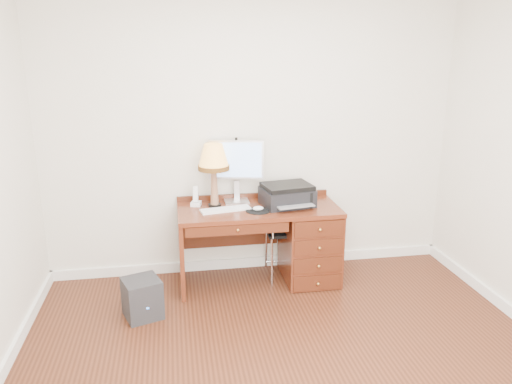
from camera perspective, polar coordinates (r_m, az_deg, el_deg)
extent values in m
plane|color=#37180C|center=(3.76, 4.18, -19.42)|extent=(4.00, 4.00, 0.00)
plane|color=silver|center=(4.85, -0.41, 6.26)|extent=(4.00, 0.00, 4.00)
cube|color=white|center=(5.22, -0.35, -7.99)|extent=(4.00, 0.03, 0.10)
cube|color=#602614|center=(4.66, 0.31, -2.03)|extent=(1.50, 0.65, 0.04)
cube|color=#602614|center=(4.89, 6.11, -5.89)|extent=(0.50, 0.61, 0.71)
cube|color=#602614|center=(4.73, -8.51, -6.80)|extent=(0.04, 0.61, 0.71)
cube|color=#4C1E0F|center=(4.99, -3.01, -4.06)|extent=(0.96, 0.03, 0.39)
cube|color=#4C1E0F|center=(4.36, -2.11, -4.31)|extent=(0.91, 0.03, 0.09)
sphere|color=#BF8C3F|center=(4.60, 7.23, -7.42)|extent=(0.03, 0.03, 0.03)
cube|color=silver|center=(4.82, -2.23, -1.05)|extent=(0.26, 0.21, 0.02)
cube|color=silver|center=(4.84, -2.32, 0.28)|extent=(0.06, 0.04, 0.19)
cube|color=silver|center=(4.75, -2.33, 3.72)|extent=(0.52, 0.15, 0.38)
cube|color=#4C8CF2|center=(4.72, -2.29, 3.66)|extent=(0.47, 0.10, 0.33)
cube|color=white|center=(4.58, -3.50, -2.00)|extent=(0.48, 0.21, 0.02)
cylinder|color=black|center=(4.55, 0.24, -2.16)|extent=(0.23, 0.23, 0.01)
ellipsoid|color=white|center=(4.54, 0.24, -1.88)|extent=(0.10, 0.07, 0.04)
cube|color=black|center=(4.71, 3.56, -0.55)|extent=(0.51, 0.43, 0.16)
cube|color=black|center=(4.68, 3.59, 0.65)|extent=(0.49, 0.40, 0.04)
cylinder|color=black|center=(4.71, -4.74, -1.49)|extent=(0.12, 0.12, 0.02)
cone|color=#966247|center=(4.65, -4.79, 0.70)|extent=(0.08, 0.08, 0.35)
cone|color=#FFB550|center=(4.58, -4.88, 4.14)|extent=(0.29, 0.29, 0.22)
cylinder|color=#593814|center=(4.61, -4.85, 2.81)|extent=(0.29, 0.29, 0.04)
cube|color=white|center=(4.73, -6.87, -1.34)|extent=(0.11, 0.11, 0.04)
cube|color=white|center=(4.70, -6.91, -0.24)|extent=(0.06, 0.07, 0.15)
cylinder|color=black|center=(4.92, 4.38, -0.15)|extent=(0.09, 0.09, 0.11)
cube|color=black|center=(4.89, 3.60, -4.27)|extent=(0.44, 0.44, 0.03)
cube|color=black|center=(4.61, 4.23, -1.67)|extent=(0.38, 0.04, 0.25)
cylinder|color=silver|center=(5.11, 1.11, -6.21)|extent=(0.02, 0.02, 0.48)
cylinder|color=silver|center=(5.19, 5.05, -5.93)|extent=(0.02, 0.02, 0.48)
cylinder|color=silver|center=(4.79, 1.92, -7.83)|extent=(0.02, 0.02, 0.48)
cylinder|color=silver|center=(4.87, 6.13, -7.50)|extent=(0.02, 0.02, 0.48)
cylinder|color=silver|center=(4.60, 2.03, -2.79)|extent=(0.02, 0.02, 0.42)
cylinder|color=silver|center=(4.68, 6.36, -2.54)|extent=(0.02, 0.02, 0.42)
cube|color=black|center=(4.37, -12.87, -11.74)|extent=(0.37, 0.37, 0.34)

